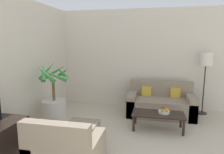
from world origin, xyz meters
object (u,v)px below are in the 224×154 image
fruit_bowl (164,112)px  apple_red (163,108)px  apple_green (162,110)px  orange_fruit (167,110)px  ottoman (83,133)px  coffee_table (158,115)px  sofa_loveseat (160,104)px  potted_palm (54,105)px  floor_lamp (206,63)px  armchair (67,153)px

fruit_bowl → apple_red: size_ratio=2.86×
fruit_bowl → apple_green: 0.09m
apple_green → orange_fruit: 0.09m
fruit_bowl → ottoman: (-1.45, -0.92, -0.18)m
fruit_bowl → ottoman: fruit_bowl is taller
apple_green → coffee_table: bearing=163.2°
sofa_loveseat → apple_green: sofa_loveseat is taller
potted_palm → orange_fruit: 2.41m
sofa_loveseat → ottoman: size_ratio=2.94×
potted_palm → orange_fruit: bearing=5.0°
potted_palm → fruit_bowl: (2.35, 0.25, -0.08)m
potted_palm → coffee_table: size_ratio=1.33×
floor_lamp → apple_green: 1.83m
potted_palm → ottoman: 1.15m
coffee_table → fruit_bowl: bearing=15.5°
sofa_loveseat → apple_red: 0.85m
potted_palm → armchair: bearing=-56.9°
armchair → ottoman: size_ratio=1.66×
potted_palm → apple_green: bearing=4.7°
ottoman → potted_palm: bearing=143.1°
apple_green → sofa_loveseat: bearing=90.5°
sofa_loveseat → coffee_table: sofa_loveseat is taller
fruit_bowl → orange_fruit: bearing=-31.3°
sofa_loveseat → apple_green: size_ratio=24.60×
floor_lamp → armchair: 3.90m
potted_palm → floor_lamp: size_ratio=0.91×
floor_lamp → coffee_table: size_ratio=1.47×
potted_palm → floor_lamp: 3.74m
fruit_bowl → armchair: armchair is taller
sofa_loveseat → apple_green: 0.95m
floor_lamp → apple_red: size_ratio=18.82×
potted_palm → apple_red: bearing=7.1°
coffee_table → apple_green: (0.08, -0.02, 0.13)m
coffee_table → fruit_bowl: size_ratio=4.48×
apple_red → apple_green: size_ratio=1.26×
floor_lamp → ottoman: bearing=-139.7°
orange_fruit → armchair: 2.23m
apple_green → armchair: 2.15m
armchair → apple_red: bearing=52.0°
potted_palm → fruit_bowl: potted_palm is taller
apple_red → ottoman: bearing=-146.0°
orange_fruit → potted_palm: bearing=-175.0°
floor_lamp → orange_fruit: size_ratio=21.47×
armchair → ottoman: 0.80m
sofa_loveseat → apple_red: sofa_loveseat is taller
floor_lamp → apple_green: floor_lamp is taller
coffee_table → apple_green: 0.15m
coffee_table → potted_palm: bearing=-174.5°
potted_palm → sofa_loveseat: bearing=25.9°
fruit_bowl → apple_green: (-0.04, -0.06, 0.06)m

